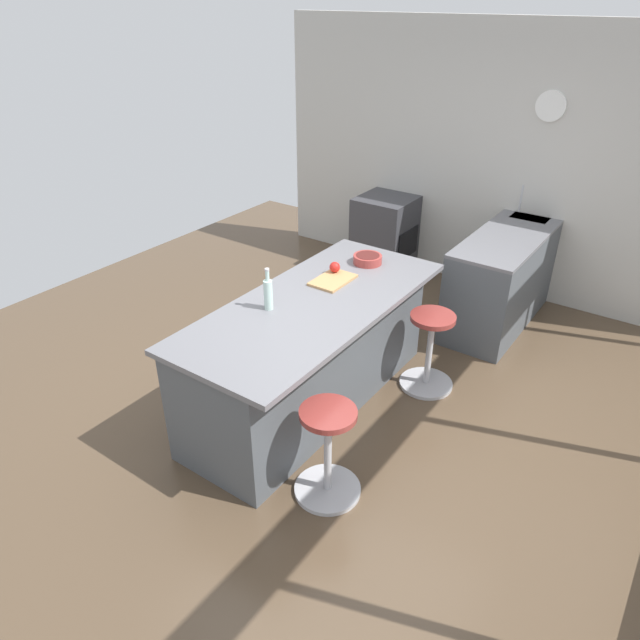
{
  "coord_description": "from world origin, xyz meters",
  "views": [
    {
      "loc": [
        3.03,
        2.02,
        2.88
      ],
      "look_at": [
        0.02,
        -0.1,
        0.77
      ],
      "focal_mm": 32.53,
      "sensor_mm": 36.0,
      "label": 1
    }
  ],
  "objects": [
    {
      "name": "sink_cabinet",
      "position": [
        -2.52,
        0.54,
        0.46
      ],
      "size": [
        2.36,
        0.6,
        1.18
      ],
      "color": "#4C5156",
      "rests_on": "ground_plane"
    },
    {
      "name": "interior_partition_left",
      "position": [
        -2.86,
        0.0,
        1.34
      ],
      "size": [
        0.15,
        4.92,
        2.68
      ],
      "color": "beige",
      "rests_on": "ground_plane"
    },
    {
      "name": "kitchen_island",
      "position": [
        0.02,
        -0.2,
        0.46
      ],
      "size": [
        2.29,
        0.99,
        0.91
      ],
      "color": "#4C5156",
      "rests_on": "ground_plane"
    },
    {
      "name": "stool_by_window",
      "position": [
        -0.7,
        0.47,
        0.31
      ],
      "size": [
        0.44,
        0.44,
        0.67
      ],
      "color": "#B7B7BC",
      "rests_on": "ground_plane"
    },
    {
      "name": "stool_middle",
      "position": [
        0.75,
        0.47,
        0.31
      ],
      "size": [
        0.44,
        0.44,
        0.67
      ],
      "color": "#B7B7BC",
      "rests_on": "ground_plane"
    },
    {
      "name": "ground_plane",
      "position": [
        0.0,
        0.0,
        0.0
      ],
      "size": [
        7.45,
        7.45,
        0.0
      ],
      "primitive_type": "plane",
      "color": "brown"
    },
    {
      "name": "water_bottle",
      "position": [
        0.3,
        -0.36,
        1.03
      ],
      "size": [
        0.06,
        0.06,
        0.31
      ],
      "color": "silver",
      "rests_on": "kitchen_island"
    },
    {
      "name": "fruit_bowl",
      "position": [
        -0.78,
        -0.19,
        0.95
      ],
      "size": [
        0.24,
        0.24,
        0.07
      ],
      "color": "#993833",
      "rests_on": "kitchen_island"
    },
    {
      "name": "apple_red",
      "position": [
        -0.45,
        -0.29,
        0.97
      ],
      "size": [
        0.09,
        0.09,
        0.09
      ],
      "primitive_type": "sphere",
      "color": "red",
      "rests_on": "cutting_board"
    },
    {
      "name": "oven_range",
      "position": [
        -2.51,
        -0.99,
        0.43
      ],
      "size": [
        0.6,
        0.61,
        0.87
      ],
      "color": "#38383D",
      "rests_on": "ground_plane"
    },
    {
      "name": "cutting_board",
      "position": [
        -0.34,
        -0.24,
        0.92
      ],
      "size": [
        0.36,
        0.24,
        0.02
      ],
      "primitive_type": "cube",
      "color": "tan",
      "rests_on": "kitchen_island"
    }
  ]
}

